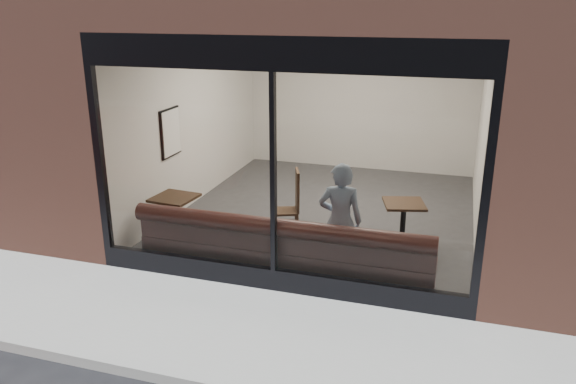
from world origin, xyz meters
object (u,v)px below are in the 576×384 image
(cafe_table_right, at_px, (404,204))
(cafe_chair_left, at_px, (286,211))
(banquette, at_px, (284,261))
(cafe_table_left, at_px, (174,198))
(person, at_px, (340,221))

(cafe_table_right, bearing_deg, cafe_chair_left, 166.76)
(banquette, distance_m, cafe_chair_left, 1.89)
(cafe_table_left, distance_m, cafe_table_right, 3.45)
(cafe_table_left, height_order, cafe_table_right, same)
(banquette, relative_size, cafe_chair_left, 10.39)
(cafe_table_left, bearing_deg, person, -7.54)
(cafe_table_right, distance_m, cafe_chair_left, 2.09)
(person, xyz_separation_m, cafe_chair_left, (-1.24, 1.57, -0.56))
(person, relative_size, cafe_table_left, 2.64)
(person, xyz_separation_m, cafe_table_right, (0.73, 1.11, -0.06))
(cafe_table_left, bearing_deg, cafe_chair_left, 41.22)
(banquette, bearing_deg, cafe_table_right, 43.20)
(banquette, height_order, cafe_table_left, cafe_table_left)
(banquette, relative_size, cafe_table_right, 6.89)
(person, relative_size, cafe_table_right, 2.76)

